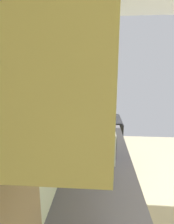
% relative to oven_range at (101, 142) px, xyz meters
% --- Properties ---
extents(wall_back, '(3.79, 0.12, 2.67)m').
position_rel_oven_range_xyz_m(wall_back, '(-1.40, 0.40, 0.87)').
color(wall_back, beige).
rests_on(wall_back, ground_plane).
extents(upper_cabinets, '(1.88, 0.32, 0.62)m').
position_rel_oven_range_xyz_m(upper_cabinets, '(-1.78, 0.18, 1.39)').
color(upper_cabinets, '#F8D176').
extents(window_back_wall, '(0.45, 0.02, 0.62)m').
position_rel_oven_range_xyz_m(window_back_wall, '(-2.49, 0.33, 0.81)').
color(window_back_wall, '#997A4C').
extents(oven_range, '(0.67, 0.69, 1.07)m').
position_rel_oven_range_xyz_m(oven_range, '(0.00, 0.00, 0.00)').
color(oven_range, black).
rests_on(oven_range, ground_plane).
extents(microwave, '(0.44, 0.35, 0.29)m').
position_rel_oven_range_xyz_m(microwave, '(-1.33, 0.06, 0.58)').
color(microwave, white).
rests_on(microwave, counter_run).
extents(bowl, '(0.17, 0.17, 0.05)m').
position_rel_oven_range_xyz_m(bowl, '(-0.87, -0.06, 0.46)').
color(bowl, gold).
rests_on(bowl, counter_run).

